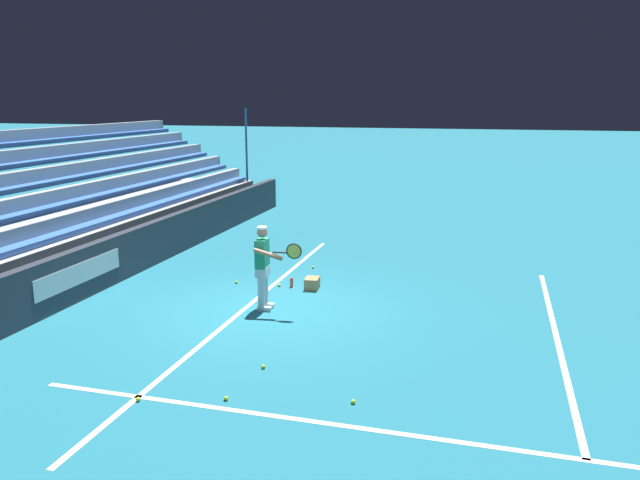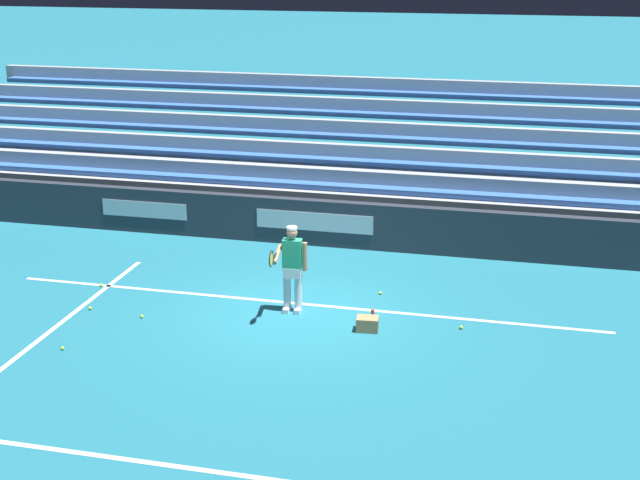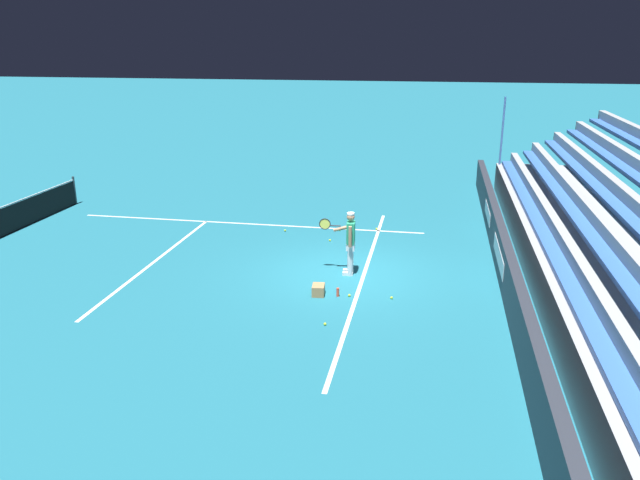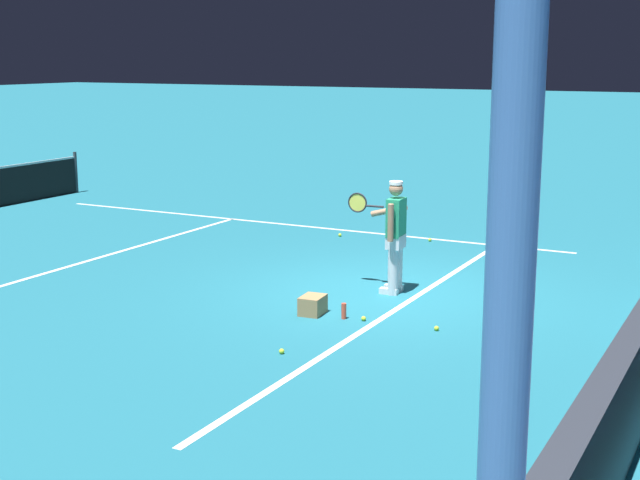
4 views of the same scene
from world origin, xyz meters
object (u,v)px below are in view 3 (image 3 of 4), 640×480
water_bottle (338,292)px  tennis_ball_toward_net (340,230)px  tennis_ball_far_right (325,324)px  tennis_ball_near_player (392,298)px  ball_box_cardboard (318,290)px  tennis_player (350,242)px  tennis_ball_midcourt (285,230)px  tennis_ball_stray_back (349,295)px  tennis_ball_far_left (377,229)px  tennis_ball_on_baseline (330,240)px

water_bottle → tennis_ball_toward_net: bearing=8.4°
tennis_ball_far_right → tennis_ball_near_player: size_ratio=1.00×
ball_box_cardboard → water_bottle: (-0.01, -0.49, -0.02)m
tennis_player → ball_box_cardboard: size_ratio=4.29×
ball_box_cardboard → tennis_ball_midcourt: 5.46m
ball_box_cardboard → tennis_ball_far_right: size_ratio=6.06×
tennis_ball_toward_net → tennis_ball_stray_back: bearing=-168.6°
tennis_ball_far_left → tennis_ball_far_right: (-7.47, 0.41, 0.00)m
tennis_ball_stray_back → tennis_player: bearing=8.1°
tennis_ball_far_left → tennis_ball_on_baseline: bearing=138.8°
tennis_ball_far_left → tennis_ball_far_right: same height
ball_box_cardboard → tennis_ball_on_baseline: 4.31m
tennis_ball_far_left → tennis_ball_far_right: bearing=176.9°
tennis_ball_on_baseline → tennis_ball_near_player: same height
water_bottle → tennis_ball_near_player: bearing=-86.5°
tennis_ball_midcourt → tennis_ball_stray_back: bearing=-150.4°
tennis_ball_midcourt → tennis_player: bearing=-142.8°
tennis_ball_stray_back → tennis_ball_near_player: bearing=-87.7°
tennis_ball_stray_back → tennis_ball_midcourt: size_ratio=1.00×
tennis_ball_on_baseline → tennis_ball_far_right: size_ratio=1.00×
tennis_ball_far_right → water_bottle: (1.67, -0.02, 0.08)m
tennis_player → ball_box_cardboard: bearing=160.9°
ball_box_cardboard → tennis_ball_on_baseline: size_ratio=6.06×
tennis_ball_stray_back → tennis_ball_midcourt: (5.01, 2.85, 0.00)m
tennis_ball_far_right → tennis_ball_near_player: bearing=-37.5°
tennis_ball_on_baseline → tennis_ball_midcourt: bearing=65.1°
tennis_ball_stray_back → tennis_ball_far_right: bearing=169.9°
tennis_ball_stray_back → water_bottle: size_ratio=0.30×
tennis_ball_on_baseline → tennis_ball_far_left: (1.51, -1.32, 0.00)m
tennis_ball_toward_net → ball_box_cardboard: bearing=-176.7°
tennis_ball_toward_net → tennis_ball_far_right: bearing=-173.7°
tennis_player → tennis_ball_stray_back: bearing=-171.9°
tennis_ball_near_player → tennis_ball_far_left: bearing=9.3°
ball_box_cardboard → tennis_ball_far_left: bearing=-8.6°
tennis_ball_stray_back → tennis_ball_toward_net: (5.40, 1.08, 0.00)m
tennis_player → water_bottle: (-1.59, 0.06, -0.78)m
tennis_ball_far_left → tennis_player: bearing=175.6°
tennis_ball_far_right → water_bottle: size_ratio=0.30×
tennis_ball_on_baseline → tennis_ball_near_player: (-4.21, -2.25, 0.00)m
ball_box_cardboard → tennis_ball_stray_back: 0.78m
water_bottle → tennis_ball_stray_back: bearing=-82.2°
tennis_ball_far_right → tennis_ball_near_player: (1.75, -1.34, 0.00)m
tennis_player → tennis_ball_toward_net: tennis_player is taller
tennis_ball_far_right → tennis_ball_toward_net: 7.15m
ball_box_cardboard → water_bottle: 0.49m
tennis_ball_far_left → tennis_ball_near_player: bearing=-170.7°
tennis_ball_stray_back → tennis_ball_toward_net: same height
tennis_ball_stray_back → water_bottle: bearing=97.8°
ball_box_cardboard → tennis_ball_near_player: bearing=-87.7°
tennis_ball_on_baseline → tennis_ball_midcourt: size_ratio=1.00×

